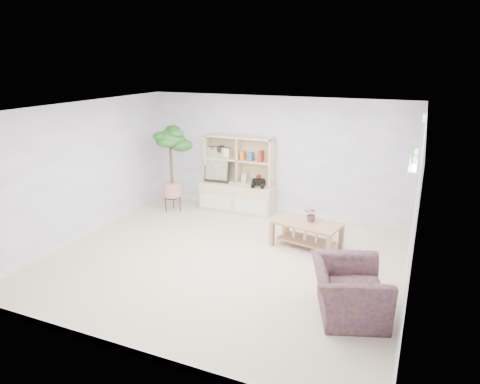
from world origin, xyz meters
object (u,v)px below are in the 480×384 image
at_px(floor_tree, 172,170).
at_px(coffee_table, 306,235).
at_px(storage_unit, 237,175).
at_px(armchair, 349,287).

bearing_deg(floor_tree, coffee_table, -12.54).
relative_size(storage_unit, floor_tree, 0.88).
distance_m(coffee_table, armchair, 2.03).
distance_m(storage_unit, floor_tree, 1.36).
bearing_deg(floor_tree, storage_unit, 24.31).
distance_m(storage_unit, coffee_table, 2.27).
xyz_separation_m(coffee_table, floor_tree, (-3.06, 0.68, 0.67)).
bearing_deg(storage_unit, floor_tree, -155.69).
relative_size(coffee_table, armchair, 1.10).
xyz_separation_m(floor_tree, armchair, (4.05, -2.45, -0.52)).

